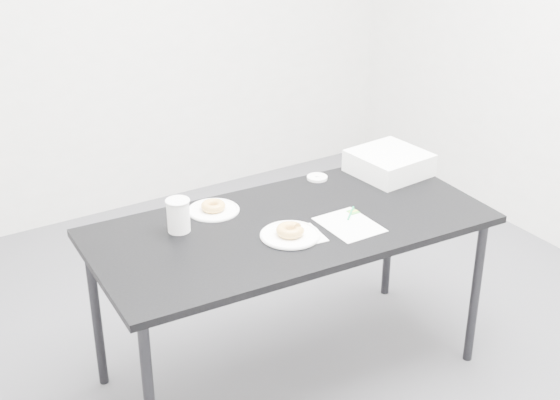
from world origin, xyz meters
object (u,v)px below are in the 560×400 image
plate_far (213,210)px  bakery_box (389,163)px  pen (351,213)px  table (290,235)px  coffee_cup (178,215)px  donut_near (290,230)px  donut_far (213,206)px  plate_near (290,235)px  scorecard (349,225)px

plate_far → bakery_box: (0.92, -0.08, 0.05)m
pen → table: bearing=122.0°
coffee_cup → bakery_box: bearing=0.4°
donut_near → bakery_box: (0.76, 0.30, 0.02)m
donut_near → bakery_box: bakery_box is taller
donut_near → donut_far: 0.41m
plate_near → coffee_cup: coffee_cup is taller
table → scorecard: size_ratio=6.52×
plate_far → donut_far: size_ratio=2.13×
pen → donut_near: donut_near is taller
donut_far → coffee_cup: bearing=-156.4°
table → plate_near: size_ratio=7.01×
scorecard → plate_far: plate_far is taller
table → plate_far: bearing=132.6°
table → donut_far: donut_far is taller
table → pen: bearing=-12.2°
plate_far → coffee_cup: size_ratio=1.60×
table → donut_near: size_ratio=14.92×
plate_far → donut_far: 0.02m
plate_near → donut_near: bearing=0.0°
table → bakery_box: bearing=18.5°
table → scorecard: 0.26m
scorecard → coffee_cup: size_ratio=1.87×
donut_near → donut_far: size_ratio=1.09×
coffee_cup → bakery_box: coffee_cup is taller
bakery_box → donut_near: bearing=-163.5°
scorecard → bakery_box: (0.49, 0.34, 0.05)m
coffee_cup → bakery_box: size_ratio=0.44×
pen → plate_near: (-0.33, -0.03, 0.00)m
plate_near → plate_far: 0.41m
table → scorecard: bearing=-33.4°
plate_far → coffee_cup: 0.24m
pen → bakery_box: 0.50m
plate_far → coffee_cup: coffee_cup is taller
scorecard → donut_far: 0.60m
table → donut_near: 0.15m
donut_near → plate_far: (-0.16, 0.38, -0.03)m
pen → plate_near: bearing=142.7°
pen → bakery_box: bakery_box is taller
scorecard → donut_far: donut_far is taller
coffee_cup → scorecard: bearing=-27.6°
table → coffee_cup: bearing=160.0°
pen → coffee_cup: bearing=117.1°
table → pen: pen is taller
bakery_box → pen: bearing=-152.9°
pen → coffee_cup: coffee_cup is taller
scorecard → donut_near: 0.28m
donut_far → bakery_box: (0.92, -0.08, 0.03)m
donut_near → coffee_cup: size_ratio=0.82×
plate_near → donut_near: size_ratio=2.13×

